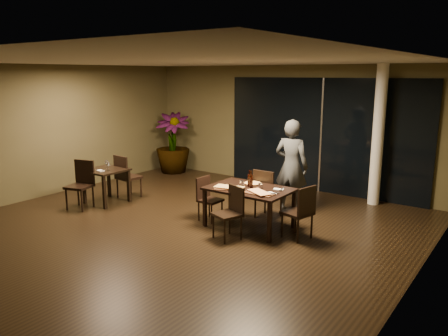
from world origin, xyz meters
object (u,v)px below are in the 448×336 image
side_table (106,175)px  chair_side_near (82,182)px  chair_main_left (207,196)px  chair_main_right (301,210)px  chair_side_far (125,174)px  bottle_c (251,179)px  bottle_a (249,178)px  potted_plant (173,143)px  chair_main_far (266,191)px  main_table (249,192)px  chair_main_near (231,210)px  diner (291,166)px  bottle_b (251,181)px

side_table → chair_side_near: bearing=-103.0°
chair_side_near → chair_main_left: bearing=3.0°
chair_main_right → chair_side_near: (-4.57, -1.06, 0.03)m
chair_side_far → bottle_c: bottle_c is taller
side_table → bottle_a: 3.41m
side_table → chair_main_left: 2.55m
chair_main_right → potted_plant: 5.92m
chair_side_far → chair_main_far: bearing=-164.4°
side_table → chair_side_far: size_ratio=0.80×
side_table → potted_plant: 3.23m
main_table → side_table: size_ratio=1.88×
chair_main_near → chair_main_left: chair_main_near is taller
chair_main_far → bottle_a: size_ratio=3.16×
chair_main_right → chair_side_far: (-4.36, -0.04, 0.03)m
chair_side_far → diner: 3.75m
chair_main_far → chair_main_left: size_ratio=1.16×
side_table → chair_main_far: bearing=18.4°
bottle_a → bottle_b: 0.15m
side_table → chair_main_far: size_ratio=0.82×
bottle_b → bottle_c: (-0.06, 0.08, 0.02)m
chair_side_near → bottle_a: size_ratio=3.26×
chair_main_far → main_table: bearing=91.3°
chair_main_left → chair_side_near: chair_side_near is taller
chair_side_far → side_table: bearing=83.8°
diner → side_table: bearing=21.8°
chair_main_right → bottle_c: 1.12m
bottle_c → bottle_a: bearing=160.5°
side_table → bottle_a: size_ratio=2.59×
chair_main_right → chair_side_far: 4.36m
chair_main_left → side_table: bearing=100.4°
diner → bottle_a: 1.21m
side_table → chair_main_left: size_ratio=0.95×
chair_side_far → chair_side_near: chair_side_near is taller
main_table → chair_main_left: (-0.89, -0.11, -0.20)m
bottle_a → bottle_b: bottle_a is taller
chair_main_far → bottle_b: (0.06, -0.64, 0.34)m
side_table → bottle_b: bottle_b is taller
chair_main_far → chair_side_far: 3.37m
chair_side_far → potted_plant: 2.81m
chair_main_far → side_table: bearing=18.9°
diner → potted_plant: 4.65m
chair_side_far → bottle_a: 3.28m
chair_main_left → chair_side_far: 2.43m
side_table → diner: (3.59, 1.78, 0.33)m
potted_plant → bottle_b: bearing=-31.2°
chair_side_far → diner: bearing=-155.2°
chair_main_far → bottle_c: size_ratio=3.15×
chair_main_left → chair_main_right: size_ratio=0.89×
chair_main_left → chair_main_right: (1.93, 0.12, 0.06)m
chair_main_far → chair_side_near: bearing=25.9°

